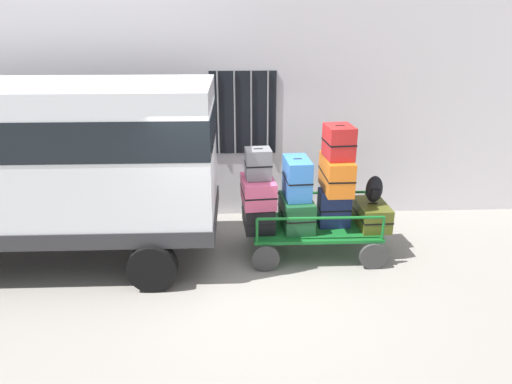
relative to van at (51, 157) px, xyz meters
name	(u,v)px	position (x,y,z in m)	size (l,w,h in m)	color
ground_plane	(248,271)	(2.89, -0.45, -1.71)	(40.00, 40.00, 0.00)	gray
building_wall	(244,84)	(2.89, 1.90, 0.79)	(12.00, 0.38, 5.00)	silver
van	(51,157)	(0.00, 0.00, 0.00)	(4.85, 1.97, 2.79)	silver
luggage_cart	(314,231)	(3.99, 0.12, -1.33)	(2.08, 1.23, 0.47)	#146023
cart_railing	(315,208)	(3.99, 0.12, -0.92)	(1.96, 1.10, 0.39)	#146023
suitcase_left_bottom	(258,215)	(3.08, 0.13, -1.04)	(0.52, 0.80, 0.40)	black
suitcase_left_middle	(258,191)	(3.08, 0.12, -0.62)	(0.56, 0.78, 0.42)	#CC4C72
suitcase_left_top	(258,164)	(3.08, 0.12, -0.17)	(0.43, 0.39, 0.48)	slate
suitcase_midleft_bottom	(296,213)	(3.69, 0.09, -0.99)	(0.54, 0.82, 0.50)	#194C28
suitcase_midleft_middle	(297,178)	(3.69, 0.14, -0.42)	(0.43, 0.68, 0.63)	#3372C6
suitcase_center_bottom	(334,208)	(4.30, 0.13, -0.93)	(0.52, 0.34, 0.62)	navy
suitcase_center_middle	(336,174)	(4.30, 0.12, -0.35)	(0.43, 0.86, 0.54)	orange
suitcase_center_top	(339,142)	(4.30, 0.09, 0.17)	(0.45, 0.56, 0.51)	#B21E1E
suitcase_midright_bottom	(372,214)	(4.91, 0.10, -1.05)	(0.50, 0.79, 0.39)	#4C5119
backpack	(374,189)	(4.93, 0.15, -0.63)	(0.27, 0.22, 0.44)	black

